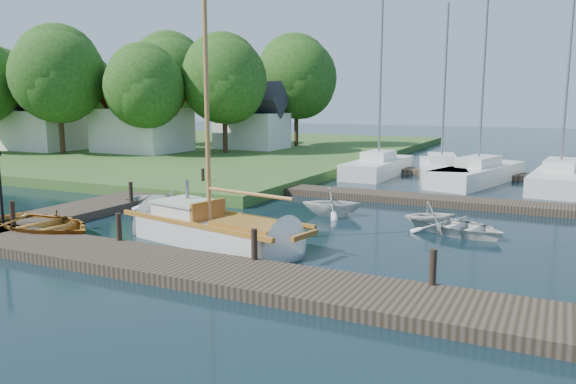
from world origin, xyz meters
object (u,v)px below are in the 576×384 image
at_px(tender_c, 459,224).
at_px(tree_1, 58,75).
at_px(marina_boat_3, 560,176).
at_px(house_a, 142,118).
at_px(tender_a, 171,198).
at_px(house_b, 44,120).
at_px(tree_2, 145,86).
at_px(mooring_post_0, 13,213).
at_px(mooring_post_2, 254,244).
at_px(marina_boat_2, 478,172).
at_px(mooring_post_4, 131,192).
at_px(mooring_post_3, 433,267).
at_px(sailboat, 218,233).
at_px(mooring_post_1, 119,227).
at_px(tender_b, 333,200).
at_px(tender_d, 431,212).
at_px(marina_boat_0, 378,165).
at_px(tree_4, 170,76).
at_px(marina_boat_1, 441,169).
at_px(tree_5, 83,87).
at_px(house_c, 252,122).
at_px(tree_7, 297,77).
at_px(mooring_post_5, 203,177).
at_px(dinghy, 42,222).
at_px(tree_3, 225,79).

xyz_separation_m(tender_c, tree_1, (-29.49, 10.61, 5.76)).
height_order(marina_boat_3, house_a, marina_boat_3).
height_order(tender_a, house_b, house_b).
bearing_deg(tree_2, mooring_post_0, -61.14).
distance_m(mooring_post_2, marina_boat_2, 18.86).
bearing_deg(mooring_post_4, mooring_post_3, -21.04).
xyz_separation_m(sailboat, house_a, (-19.17, 19.11, 2.62)).
distance_m(mooring_post_1, tender_b, 8.24).
relative_size(mooring_post_2, sailboat, 0.08).
xyz_separation_m(tender_d, marina_boat_0, (-5.62, 12.14, 0.08)).
xyz_separation_m(tree_2, tree_4, (-4.00, 8.00, 1.12)).
distance_m(marina_boat_1, marina_boat_3, 5.90).
bearing_deg(tree_5, mooring_post_4, -41.08).
height_order(marina_boat_2, house_c, marina_boat_2).
height_order(tender_a, marina_boat_0, marina_boat_0).
distance_m(mooring_post_0, tree_7, 31.85).
bearing_deg(house_b, marina_boat_3, -0.19).
relative_size(mooring_post_5, house_c, 0.15).
xyz_separation_m(marina_boat_0, house_b, (-26.82, -0.32, 2.20)).
xyz_separation_m(sailboat, tender_b, (1.56, 5.46, 0.25)).
xyz_separation_m(mooring_post_4, tree_2, (-11.00, 14.05, 4.55)).
height_order(mooring_post_0, mooring_post_5, same).
relative_size(marina_boat_2, tree_5, 1.43).
relative_size(mooring_post_1, marina_boat_2, 0.07).
height_order(house_c, tree_2, tree_2).
relative_size(mooring_post_1, dinghy, 0.19).
xyz_separation_m(house_a, house_b, (-8.00, -2.00, -0.19)).
bearing_deg(house_c, marina_boat_1, -25.67).
distance_m(mooring_post_1, dinghy, 3.56).
distance_m(mooring_post_0, marina_boat_3, 24.65).
bearing_deg(marina_boat_2, tree_3, 91.24).
xyz_separation_m(tender_d, marina_boat_2, (0.03, 11.43, 0.09)).
bearing_deg(mooring_post_5, tender_a, -74.01).
height_order(tender_b, house_c, house_c).
bearing_deg(mooring_post_0, mooring_post_2, 0.00).
xyz_separation_m(mooring_post_4, marina_boat_0, (5.82, 14.32, -0.13)).
bearing_deg(tree_4, mooring_post_2, -49.02).
bearing_deg(tender_d, mooring_post_5, 44.15).
height_order(mooring_post_0, tree_1, tree_1).
distance_m(tender_a, house_a, 20.66).
distance_m(dinghy, marina_boat_3, 23.80).
bearing_deg(marina_boat_1, tender_d, 175.44).
bearing_deg(house_b, tender_b, -22.08).
relative_size(mooring_post_0, tree_7, 0.09).
distance_m(tender_b, tree_3, 22.15).
xyz_separation_m(mooring_post_3, mooring_post_5, (-13.00, 10.00, 0.00)).
distance_m(mooring_post_1, tree_1, 27.58).
xyz_separation_m(mooring_post_0, tender_c, (13.00, 6.44, -0.37)).
height_order(dinghy, marina_boat_1, marina_boat_1).
relative_size(mooring_post_3, tender_b, 0.35).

